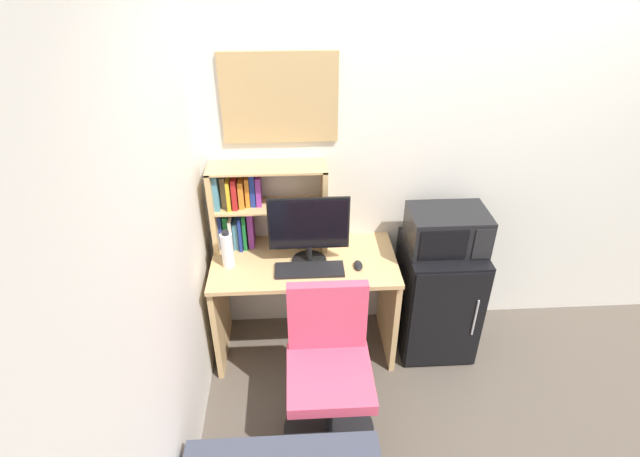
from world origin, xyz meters
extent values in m
cube|color=silver|center=(0.40, 0.02, 1.30)|extent=(6.40, 0.04, 2.60)
cube|color=silver|center=(-1.62, -1.60, 1.30)|extent=(0.04, 4.40, 2.60)
cube|color=tan|center=(-0.96, -0.30, 0.74)|extent=(1.18, 0.60, 0.03)
cube|color=tan|center=(-1.53, -0.30, 0.36)|extent=(0.04, 0.54, 0.73)
cube|color=tan|center=(-0.39, -0.30, 0.36)|extent=(0.04, 0.54, 0.73)
cube|color=tan|center=(-1.52, -0.11, 1.04)|extent=(0.03, 0.23, 0.57)
cube|color=tan|center=(-0.82, -0.11, 1.04)|extent=(0.03, 0.23, 0.57)
cube|color=tan|center=(-1.17, -0.11, 1.32)|extent=(0.73, 0.23, 0.01)
cube|color=tan|center=(-1.17, -0.11, 1.05)|extent=(0.67, 0.23, 0.01)
cube|color=navy|center=(-1.49, -0.09, 0.88)|extent=(0.02, 0.14, 0.24)
cube|color=#197233|center=(-1.46, -0.08, 0.87)|extent=(0.03, 0.13, 0.23)
cube|color=silver|center=(-1.43, -0.10, 0.87)|extent=(0.02, 0.18, 0.23)
cube|color=teal|center=(-1.40, -0.09, 0.85)|extent=(0.03, 0.16, 0.19)
cube|color=navy|center=(-1.37, -0.10, 0.87)|extent=(0.02, 0.18, 0.24)
cube|color=#197233|center=(-1.34, -0.09, 0.88)|extent=(0.02, 0.16, 0.24)
cube|color=purple|center=(-1.30, -0.09, 0.88)|extent=(0.04, 0.14, 0.25)
cube|color=teal|center=(-1.49, -0.10, 1.18)|extent=(0.03, 0.18, 0.23)
cube|color=brown|center=(-1.45, -0.08, 1.16)|extent=(0.03, 0.13, 0.21)
cube|color=gold|center=(-1.41, -0.10, 1.16)|extent=(0.02, 0.19, 0.20)
cube|color=#B21E1E|center=(-1.38, -0.10, 1.16)|extent=(0.03, 0.18, 0.20)
cube|color=orange|center=(-1.34, -0.09, 1.15)|extent=(0.03, 0.16, 0.18)
cube|color=orange|center=(-1.30, -0.09, 1.16)|extent=(0.03, 0.13, 0.19)
cube|color=navy|center=(-1.27, -0.08, 1.17)|extent=(0.03, 0.13, 0.23)
cube|color=purple|center=(-1.23, -0.08, 1.16)|extent=(0.03, 0.13, 0.19)
cylinder|color=black|center=(-0.93, -0.32, 0.76)|extent=(0.22, 0.22, 0.02)
cylinder|color=black|center=(-0.93, -0.32, 0.82)|extent=(0.04, 0.04, 0.10)
cube|color=black|center=(-0.93, -0.32, 1.04)|extent=(0.50, 0.01, 0.35)
cube|color=black|center=(-0.93, -0.32, 1.04)|extent=(0.47, 0.02, 0.33)
cube|color=black|center=(-0.93, -0.42, 0.76)|extent=(0.42, 0.15, 0.02)
ellipsoid|color=black|center=(-0.63, -0.40, 0.77)|extent=(0.05, 0.10, 0.03)
cylinder|color=silver|center=(-1.43, -0.33, 0.87)|extent=(0.08, 0.08, 0.23)
cylinder|color=black|center=(-1.43, -0.33, 0.99)|extent=(0.04, 0.04, 0.02)
cube|color=black|center=(-0.06, -0.29, 0.40)|extent=(0.49, 0.51, 0.81)
cube|color=black|center=(-0.06, -0.55, 0.40)|extent=(0.47, 0.01, 0.78)
cylinder|color=#B2B2B7|center=(0.12, -0.56, 0.44)|extent=(0.01, 0.01, 0.28)
cube|color=black|center=(-0.06, -0.29, 0.94)|extent=(0.48, 0.34, 0.26)
cube|color=black|center=(-0.13, -0.46, 0.94)|extent=(0.29, 0.01, 0.20)
cube|color=black|center=(0.12, -0.46, 0.94)|extent=(0.12, 0.01, 0.21)
cylinder|color=black|center=(-0.85, -1.02, 0.02)|extent=(0.53, 0.53, 0.04)
cylinder|color=black|center=(-0.85, -1.02, 0.24)|extent=(0.04, 0.04, 0.44)
cube|color=#D84766|center=(-0.85, -1.02, 0.48)|extent=(0.46, 0.46, 0.07)
cube|color=#D84766|center=(-0.85, -0.81, 0.73)|extent=(0.44, 0.06, 0.44)
cube|color=tan|center=(-1.08, -0.01, 1.71)|extent=(0.69, 0.02, 0.54)
camera|label=1|loc=(-1.01, -2.86, 2.57)|focal=27.58mm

